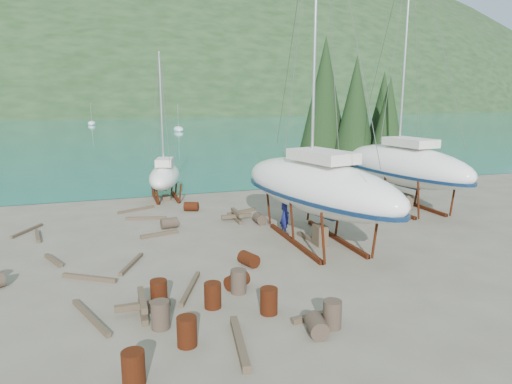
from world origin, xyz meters
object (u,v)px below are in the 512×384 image
object	(u,v)px
large_sailboat_near	(316,186)
small_sailboat_shore	(165,176)
large_sailboat_far	(403,165)
worker	(285,216)

from	to	relation	value
large_sailboat_near	small_sailboat_shore	bearing A→B (deg)	102.65
small_sailboat_shore	large_sailboat_far	bearing A→B (deg)	-13.37
large_sailboat_near	worker	xyz separation A→B (m)	(-0.92, 1.74, -1.85)
small_sailboat_shore	worker	world-z (taller)	small_sailboat_shore
small_sailboat_shore	large_sailboat_near	bearing A→B (deg)	-50.50
large_sailboat_near	worker	bearing A→B (deg)	105.12
small_sailboat_shore	worker	distance (m)	11.49
small_sailboat_shore	worker	size ratio (longest dim) A/B	5.12
large_sailboat_near	worker	size ratio (longest dim) A/B	8.96
large_sailboat_near	worker	distance (m)	2.70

